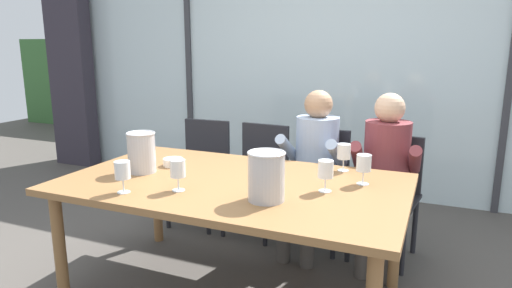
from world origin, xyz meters
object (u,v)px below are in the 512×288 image
person_maroon_top (385,168)px  wine_glass_near_bucket (344,153)px  tasting_bowl (173,162)px  wine_glass_center_pour (178,170)px  chair_near_curtain (202,163)px  chair_left_of_center (260,170)px  wine_glass_by_right_taster (364,164)px  ice_bucket_secondary (266,176)px  dining_table (233,192)px  chair_center (319,178)px  wine_glass_by_left_taster (326,170)px  ice_bucket_primary (142,152)px  wine_glass_spare_empty (122,172)px  chair_right_of_center (388,187)px  person_pale_blue_shirt (313,160)px

person_maroon_top → wine_glass_near_bucket: 0.48m
tasting_bowl → wine_glass_center_pour: 0.54m
chair_near_curtain → chair_left_of_center: size_ratio=1.00×
wine_glass_near_bucket → wine_glass_by_right_taster: (0.16, -0.23, 0.00)m
chair_near_curtain → ice_bucket_secondary: bearing=-51.5°
dining_table → chair_center: bearing=75.3°
wine_glass_by_left_taster → person_maroon_top: bearing=75.2°
ice_bucket_primary → ice_bucket_secondary: 0.93m
chair_center → ice_bucket_secondary: size_ratio=3.42×
wine_glass_spare_empty → chair_center: bearing=63.3°
dining_table → chair_near_curtain: size_ratio=2.27×
chair_right_of_center → ice_bucket_primary: ice_bucket_primary is taller
chair_left_of_center → wine_glass_center_pour: wine_glass_center_pour is taller
chair_center → tasting_bowl: bearing=-132.8°
dining_table → ice_bucket_secondary: ice_bucket_secondary is taller
wine_glass_near_bucket → ice_bucket_secondary: bearing=-109.4°
dining_table → wine_glass_spare_empty: size_ratio=11.45×
chair_near_curtain → wine_glass_near_bucket: (1.34, -0.55, 0.35)m
person_pale_blue_shirt → tasting_bowl: 1.04m
wine_glass_near_bucket → wine_glass_center_pour: bearing=-135.1°
chair_right_of_center → wine_glass_by_left_taster: 1.03m
chair_left_of_center → ice_bucket_secondary: size_ratio=3.42×
wine_glass_by_left_taster → wine_glass_spare_empty: 1.09m
person_pale_blue_shirt → wine_glass_by_left_taster: size_ratio=6.88×
chair_near_curtain → wine_glass_by_left_taster: 1.70m
chair_right_of_center → chair_left_of_center: bearing=-175.3°
dining_table → ice_bucket_secondary: (0.30, -0.23, 0.20)m
person_pale_blue_shirt → ice_bucket_primary: 1.26m
chair_center → wine_glass_by_left_taster: bearing=-74.0°
ice_bucket_primary → wine_glass_by_right_taster: (1.32, 0.28, -0.01)m
chair_left_of_center → chair_center: bearing=1.3°
chair_near_curtain → tasting_bowl: bearing=-74.7°
chair_right_of_center → wine_glass_spare_empty: 1.89m
chair_near_curtain → wine_glass_near_bucket: size_ratio=5.04×
dining_table → wine_glass_by_left_taster: bearing=2.5°
dining_table → ice_bucket_primary: size_ratio=7.86×
chair_left_of_center → wine_glass_by_right_taster: bearing=-35.2°
chair_near_curtain → ice_bucket_primary: bearing=-82.7°
wine_glass_by_right_taster → person_maroon_top: bearing=85.2°
wine_glass_by_left_taster → wine_glass_by_right_taster: (0.17, 0.21, -0.00)m
chair_near_curtain → chair_left_of_center: same height
person_pale_blue_shirt → person_maroon_top: size_ratio=1.00×
ice_bucket_primary → wine_glass_center_pour: 0.47m
dining_table → ice_bucket_secondary: bearing=-37.4°
chair_right_of_center → ice_bucket_secondary: 1.34m
ice_bucket_secondary → wine_glass_by_left_taster: 0.35m
wine_glass_by_left_taster → wine_glass_spare_empty: (-1.00, -0.44, -0.00)m
dining_table → ice_bucket_secondary: size_ratio=7.77×
wine_glass_by_left_taster → wine_glass_near_bucket: bearing=89.5°
person_pale_blue_shirt → wine_glass_near_bucket: (0.30, -0.39, 0.17)m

